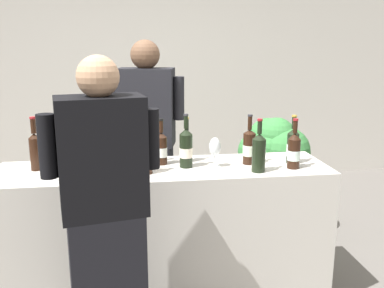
{
  "coord_description": "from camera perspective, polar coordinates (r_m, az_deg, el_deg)",
  "views": [
    {
      "loc": [
        -0.18,
        -2.59,
        1.68
      ],
      "look_at": [
        0.18,
        0.0,
        1.05
      ],
      "focal_mm": 39.62,
      "sensor_mm": 36.0,
      "label": 1
    }
  ],
  "objects": [
    {
      "name": "wall_back",
      "position": [
        5.2,
        -6.02,
        10.3
      ],
      "size": [
        8.0,
        0.1,
        2.8
      ],
      "primitive_type": "cube",
      "color": "beige",
      "rests_on": "ground_plane"
    },
    {
      "name": "counter",
      "position": [
        2.87,
        -3.65,
        -11.88
      ],
      "size": [
        2.12,
        0.56,
        0.9
      ],
      "primitive_type": "cube",
      "color": "beige",
      "rests_on": "ground_plane"
    },
    {
      "name": "wine_bottle_0",
      "position": [
        2.76,
        -4.14,
        -0.57
      ],
      "size": [
        0.08,
        0.08,
        0.3
      ],
      "color": "black",
      "rests_on": "counter"
    },
    {
      "name": "wine_bottle_1",
      "position": [
        2.79,
        7.71,
        -0.35
      ],
      "size": [
        0.08,
        0.08,
        0.33
      ],
      "color": "black",
      "rests_on": "counter"
    },
    {
      "name": "wine_bottle_2",
      "position": [
        2.58,
        -6.29,
        -1.5
      ],
      "size": [
        0.08,
        0.08,
        0.31
      ],
      "color": "black",
      "rests_on": "counter"
    },
    {
      "name": "wine_bottle_3",
      "position": [
        2.74,
        13.56,
        -0.87
      ],
      "size": [
        0.08,
        0.08,
        0.32
      ],
      "color": "black",
      "rests_on": "counter"
    },
    {
      "name": "wine_bottle_4",
      "position": [
        2.82,
        -0.71,
        -0.11
      ],
      "size": [
        0.08,
        0.08,
        0.3
      ],
      "color": "black",
      "rests_on": "counter"
    },
    {
      "name": "wine_bottle_5",
      "position": [
        2.69,
        -0.81,
        -0.55
      ],
      "size": [
        0.08,
        0.08,
        0.34
      ],
      "color": "black",
      "rests_on": "counter"
    },
    {
      "name": "wine_bottle_6",
      "position": [
        2.86,
        -15.6,
        -0.3
      ],
      "size": [
        0.08,
        0.08,
        0.33
      ],
      "color": "black",
      "rests_on": "counter"
    },
    {
      "name": "wine_bottle_7",
      "position": [
        2.87,
        13.38,
        -0.24
      ],
      "size": [
        0.08,
        0.08,
        0.32
      ],
      "color": "black",
      "rests_on": "counter"
    },
    {
      "name": "wine_bottle_8",
      "position": [
        2.8,
        -20.36,
        -0.7
      ],
      "size": [
        0.07,
        0.07,
        0.34
      ],
      "color": "black",
      "rests_on": "counter"
    },
    {
      "name": "wine_bottle_9",
      "position": [
        2.62,
        8.99,
        -1.02
      ],
      "size": [
        0.08,
        0.08,
        0.33
      ],
      "color": "black",
      "rests_on": "counter"
    },
    {
      "name": "wine_bottle_10",
      "position": [
        2.79,
        -6.36,
        -0.02
      ],
      "size": [
        0.07,
        0.07,
        0.35
      ],
      "color": "black",
      "rests_on": "counter"
    },
    {
      "name": "wine_glass",
      "position": [
        2.69,
        3.1,
        -0.52
      ],
      "size": [
        0.07,
        0.07,
        0.19
      ],
      "color": "silver",
      "rests_on": "counter"
    },
    {
      "name": "ice_bucket",
      "position": [
        2.68,
        -13.34,
        -1.06
      ],
      "size": [
        0.22,
        0.22,
        0.24
      ],
      "color": "silver",
      "rests_on": "counter"
    },
    {
      "name": "person_server",
      "position": [
        3.26,
        -5.99,
        -1.58
      ],
      "size": [
        0.56,
        0.32,
        1.7
      ],
      "color": "black",
      "rests_on": "ground_plane"
    },
    {
      "name": "person_guest",
      "position": [
        2.17,
        -11.57,
        -10.83
      ],
      "size": [
        0.56,
        0.31,
        1.63
      ],
      "color": "black",
      "rests_on": "ground_plane"
    },
    {
      "name": "potted_shrub",
      "position": [
        3.84,
        10.74,
        -1.56
      ],
      "size": [
        0.58,
        0.66,
        1.05
      ],
      "color": "brown",
      "rests_on": "ground_plane"
    }
  ]
}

